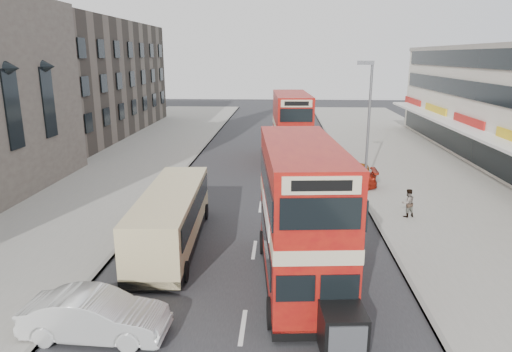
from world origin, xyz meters
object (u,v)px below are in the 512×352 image
at_px(bus_second, 291,127).
at_px(pedestrian_near, 408,203).
at_px(car_right_a, 340,179).
at_px(car_right_b, 339,169).
at_px(car_left_front, 95,316).
at_px(cyclist, 313,160).
at_px(street_lamp, 368,116).
at_px(coach, 171,216).
at_px(bus_main, 301,214).

relative_size(bus_second, pedestrian_near, 6.33).
distance_m(car_right_a, car_right_b, 3.11).
bearing_deg(car_left_front, cyclist, -17.90).
height_order(street_lamp, coach, street_lamp).
bearing_deg(coach, street_lamp, 40.40).
xyz_separation_m(car_left_front, car_right_a, (9.44, 16.74, -0.05)).
relative_size(street_lamp, bus_second, 0.83).
bearing_deg(pedestrian_near, coach, -1.66).
relative_size(car_right_a, pedestrian_near, 3.05).
distance_m(street_lamp, car_left_front, 20.43).
bearing_deg(car_right_a, coach, -40.56).
xyz_separation_m(street_lamp, car_right_a, (-1.54, 0.00, -4.10)).
bearing_deg(cyclist, street_lamp, -57.99).
bearing_deg(car_right_b, coach, -28.58).
distance_m(bus_main, bus_second, 20.63).
height_order(bus_second, cyclist, bus_second).
bearing_deg(car_right_b, bus_second, -137.37).
relative_size(street_lamp, car_right_b, 1.95).
relative_size(street_lamp, car_left_front, 1.84).
distance_m(coach, car_right_a, 13.07).
distance_m(pedestrian_near, cyclist, 11.42).
xyz_separation_m(street_lamp, bus_second, (-4.59, 7.77, -1.98)).
xyz_separation_m(bus_main, car_right_b, (3.41, 15.94, -2.17)).
xyz_separation_m(coach, cyclist, (7.29, 14.67, -0.68)).
relative_size(car_right_b, pedestrian_near, 2.70).
bearing_deg(car_right_b, cyclist, -129.89).
bearing_deg(bus_main, car_right_a, -108.49).
bearing_deg(bus_second, bus_main, 86.43).
height_order(street_lamp, cyclist, street_lamp).
bearing_deg(cyclist, bus_main, -94.20).
bearing_deg(bus_main, coach, -34.24).
bearing_deg(cyclist, coach, -115.43).
relative_size(coach, car_left_front, 2.08).
distance_m(street_lamp, car_right_b, 5.36).
bearing_deg(street_lamp, car_right_a, 180.00).
bearing_deg(pedestrian_near, car_left_front, 21.07).
distance_m(car_left_front, car_right_a, 19.22).
height_order(car_left_front, cyclist, cyclist).
height_order(car_right_b, cyclist, cyclist).
bearing_deg(coach, bus_second, 69.04).
bearing_deg(bus_second, coach, 68.43).
relative_size(bus_second, car_left_front, 2.20).
xyz_separation_m(street_lamp, car_left_front, (-10.98, -16.74, -4.06)).
distance_m(bus_second, cyclist, 3.82).
distance_m(street_lamp, cyclist, 7.08).
height_order(bus_main, pedestrian_near, bus_main).
bearing_deg(bus_main, pedestrian_near, -134.35).
relative_size(bus_second, car_right_a, 2.08).
xyz_separation_m(bus_second, car_left_front, (-6.39, -24.51, -2.08)).
xyz_separation_m(street_lamp, cyclist, (-2.99, 4.98, -4.04)).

